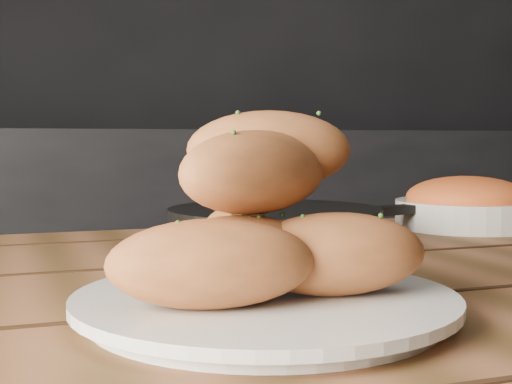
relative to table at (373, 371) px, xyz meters
name	(u,v)px	position (x,y,z in m)	size (l,w,h in m)	color
counter	(361,296)	(0.58, 1.11, -0.20)	(2.80, 0.60, 0.90)	black
table	(373,371)	(0.00, 0.00, 0.00)	(1.62, 0.83, 0.75)	brown
plate	(265,305)	(-0.16, -0.13, 0.11)	(0.28, 0.28, 0.02)	white
bread_rolls	(257,224)	(-0.17, -0.13, 0.17)	(0.24, 0.19, 0.13)	#AC5A2F
skillet	(276,225)	(-0.02, 0.21, 0.12)	(0.39, 0.26, 0.05)	black
bowl	(467,205)	(0.30, 0.27, 0.13)	(0.21, 0.21, 0.08)	white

